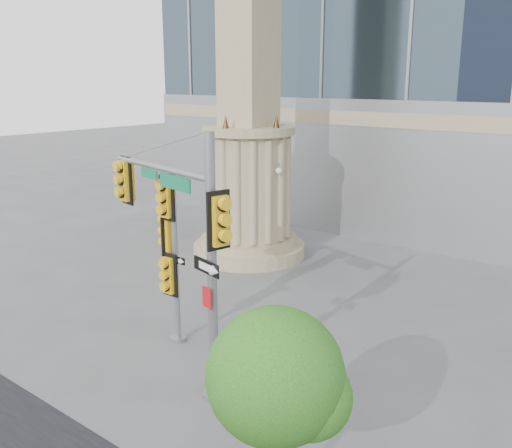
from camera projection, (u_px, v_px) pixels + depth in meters
The scene contains 5 objects.
ground at pixel (200, 406), 12.30m from camera, with size 120.00×120.00×0.00m, color #545456.
monument at pixel (249, 115), 21.36m from camera, with size 4.40×4.40×16.60m.
main_signal_pole at pixel (184, 230), 12.54m from camera, with size 4.47×1.40×5.85m.
secondary_signal_pole at pixel (170, 245), 14.63m from camera, with size 0.79×0.59×4.60m.
street_tree at pixel (278, 382), 8.84m from camera, with size 2.23×2.18×3.48m.
Camera 1 is at (7.79, -7.77, 6.87)m, focal length 40.00 mm.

